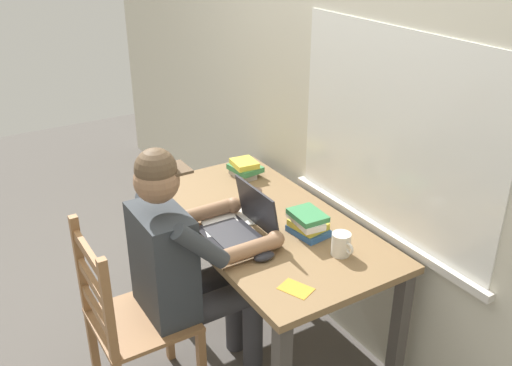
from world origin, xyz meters
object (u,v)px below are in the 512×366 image
(laptop, at_px, (242,225))
(landscape_photo_print, at_px, (296,289))
(computer_mouse, at_px, (264,256))
(coffee_mug_white, at_px, (341,244))
(coffee_mug_dark, at_px, (255,198))
(wooden_chair, at_px, (131,322))
(book_stack_main, at_px, (308,223))
(book_stack_side, at_px, (244,168))
(desk, at_px, (262,237))
(seated_person, at_px, (186,261))

(laptop, bearing_deg, landscape_photo_print, -3.28)
(computer_mouse, distance_m, coffee_mug_white, 0.34)
(laptop, distance_m, coffee_mug_dark, 0.30)
(wooden_chair, xyz_separation_m, coffee_mug_white, (0.38, 0.85, 0.32))
(book_stack_main, height_order, book_stack_side, book_stack_main)
(book_stack_main, bearing_deg, desk, -155.12)
(computer_mouse, distance_m, coffee_mug_dark, 0.50)
(coffee_mug_white, distance_m, book_stack_main, 0.22)
(laptop, relative_size, computer_mouse, 3.30)
(seated_person, bearing_deg, coffee_mug_dark, 112.99)
(laptop, height_order, coffee_mug_white, laptop)
(book_stack_side, bearing_deg, coffee_mug_white, -3.40)
(book_stack_main, bearing_deg, computer_mouse, -74.94)
(computer_mouse, bearing_deg, coffee_mug_white, 65.52)
(computer_mouse, xyz_separation_m, coffee_mug_white, (0.14, 0.31, 0.03))
(laptop, distance_m, coffee_mug_white, 0.46)
(coffee_mug_white, bearing_deg, desk, -163.97)
(seated_person, height_order, book_stack_side, seated_person)
(book_stack_main, bearing_deg, book_stack_side, 173.74)
(seated_person, bearing_deg, wooden_chair, -90.00)
(laptop, relative_size, coffee_mug_white, 2.69)
(coffee_mug_white, xyz_separation_m, coffee_mug_dark, (-0.58, -0.08, -0.01))
(desk, xyz_separation_m, coffee_mug_white, (0.44, 0.13, 0.15))
(wooden_chair, xyz_separation_m, laptop, (0.01, 0.57, 0.33))
(desk, relative_size, wooden_chair, 1.48)
(laptop, height_order, book_stack_main, laptop)
(seated_person, xyz_separation_m, coffee_mug_dark, (-0.21, 0.49, 0.09))
(seated_person, relative_size, computer_mouse, 12.56)
(desk, distance_m, coffee_mug_dark, 0.21)
(desk, relative_size, coffee_mug_white, 11.50)
(coffee_mug_dark, bearing_deg, computer_mouse, -26.84)
(wooden_chair, xyz_separation_m, book_stack_side, (-0.55, 0.91, 0.32))
(computer_mouse, height_order, coffee_mug_white, coffee_mug_white)
(book_stack_main, bearing_deg, wooden_chair, -100.83)
(wooden_chair, distance_m, coffee_mug_white, 0.99)
(wooden_chair, bearing_deg, book_stack_main, 79.17)
(wooden_chair, height_order, book_stack_side, wooden_chair)
(laptop, height_order, coffee_mug_dark, laptop)
(seated_person, bearing_deg, book_stack_main, 73.88)
(book_stack_side, bearing_deg, seated_person, -48.74)
(seated_person, xyz_separation_m, coffee_mug_white, (0.38, 0.57, 0.10))
(seated_person, xyz_separation_m, laptop, (0.01, 0.29, 0.10))
(coffee_mug_dark, bearing_deg, book_stack_main, 9.58)
(book_stack_side, relative_size, landscape_photo_print, 1.47)
(seated_person, bearing_deg, book_stack_side, 131.26)
(wooden_chair, height_order, laptop, laptop)
(desk, xyz_separation_m, seated_person, (0.07, -0.45, 0.05))
(coffee_mug_dark, xyz_separation_m, book_stack_main, (0.37, 0.06, 0.01))
(coffee_mug_dark, bearing_deg, desk, -16.72)
(seated_person, distance_m, computer_mouse, 0.36)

